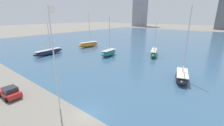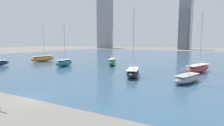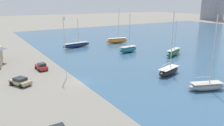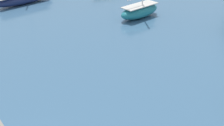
% 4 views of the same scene
% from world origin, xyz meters
% --- Properties ---
extents(sailboat_teal, '(3.28, 7.14, 11.91)m').
position_xyz_m(sailboat_teal, '(-16.86, 23.95, 1.03)').
color(sailboat_teal, '#1E757F').
rests_on(sailboat_teal, harbor_water).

